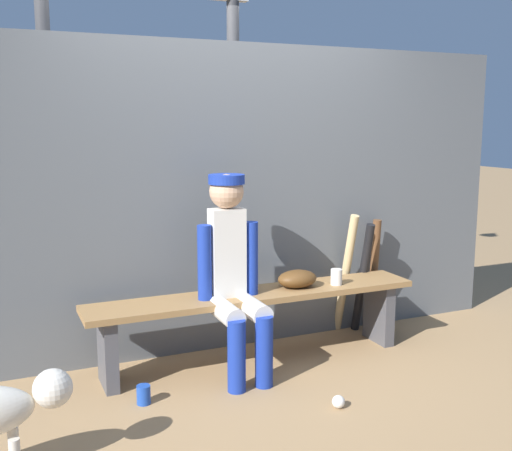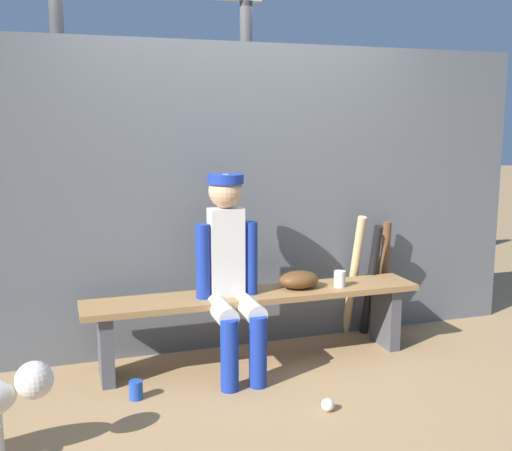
% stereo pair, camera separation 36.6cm
% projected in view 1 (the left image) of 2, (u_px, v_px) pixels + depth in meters
% --- Properties ---
extents(ground_plane, '(30.00, 30.00, 0.00)m').
position_uv_depth(ground_plane, '(256.00, 361.00, 4.17)').
color(ground_plane, '#9E7A51').
extents(chainlink_fence, '(4.39, 0.03, 2.14)m').
position_uv_depth(chainlink_fence, '(236.00, 199.00, 4.31)').
color(chainlink_fence, '#595E63').
rests_on(chainlink_fence, ground_plane).
extents(dugout_bench, '(2.27, 0.36, 0.48)m').
position_uv_depth(dugout_bench, '(256.00, 309.00, 4.11)').
color(dugout_bench, olive).
rests_on(dugout_bench, ground_plane).
extents(player_seated, '(0.41, 0.55, 1.28)m').
position_uv_depth(player_seated, '(233.00, 268.00, 3.88)').
color(player_seated, silver).
rests_on(player_seated, ground_plane).
extents(baseball_glove, '(0.28, 0.20, 0.12)m').
position_uv_depth(baseball_glove, '(297.00, 279.00, 4.20)').
color(baseball_glove, '#593819').
rests_on(baseball_glove, dugout_bench).
extents(bat_wood_natural, '(0.08, 0.27, 0.93)m').
position_uv_depth(bat_wood_natural, '(346.00, 274.00, 4.67)').
color(bat_wood_natural, tan).
rests_on(bat_wood_natural, ground_plane).
extents(bat_aluminum_black, '(0.07, 0.24, 0.86)m').
position_uv_depth(bat_aluminum_black, '(363.00, 278.00, 4.67)').
color(bat_aluminum_black, black).
rests_on(bat_aluminum_black, ground_plane).
extents(bat_wood_dark, '(0.07, 0.13, 0.86)m').
position_uv_depth(bat_wood_dark, '(374.00, 274.00, 4.79)').
color(bat_wood_dark, brown).
rests_on(bat_wood_dark, ground_plane).
extents(baseball, '(0.07, 0.07, 0.07)m').
position_uv_depth(baseball, '(338.00, 402.00, 3.49)').
color(baseball, white).
rests_on(baseball, ground_plane).
extents(cup_on_ground, '(0.08, 0.08, 0.11)m').
position_uv_depth(cup_on_ground, '(144.00, 395.00, 3.54)').
color(cup_on_ground, '#1E47AD').
rests_on(cup_on_ground, ground_plane).
extents(cup_on_bench, '(0.08, 0.08, 0.11)m').
position_uv_depth(cup_on_bench, '(336.00, 277.00, 4.27)').
color(cup_on_bench, silver).
rests_on(cup_on_bench, dugout_bench).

